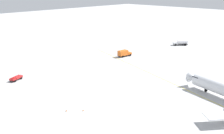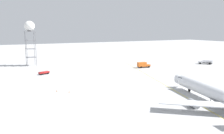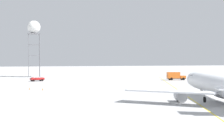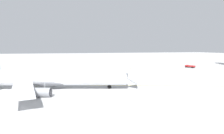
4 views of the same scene
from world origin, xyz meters
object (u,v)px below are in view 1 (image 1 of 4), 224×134
Objects in this scene: fuel_tanker_truck at (181,43)px; safety_cone_mid at (66,110)px; catering_truck_truck at (124,53)px; ops_pickup_truck at (16,78)px; safety_cone_near at (83,110)px.

fuel_tanker_truck is 99.08m from safety_cone_mid.
safety_cone_mid is (27.35, -55.46, -1.38)m from catering_truck_truck.
safety_cone_mid is (20.30, -96.97, -1.27)m from fuel_tanker_truck.
safety_cone_near is at bearing 68.87° from ops_pickup_truck.
catering_truck_truck reaches higher than safety_cone_mid.
fuel_tanker_truck is at bearing 104.10° from safety_cone_near.
ops_pickup_truck is 9.82× the size of safety_cone_near.
fuel_tanker_truck reaches higher than ops_pickup_truck.
ops_pickup_truck is 95.03m from fuel_tanker_truck.
ops_pickup_truck is at bearing 38.08° from fuel_tanker_truck.
catering_truck_truck is at bearing 120.39° from safety_cone_near.
safety_cone_near is 4.64m from safety_cone_mid.
ops_pickup_truck is 9.82× the size of safety_cone_mid.
safety_cone_mid is at bearing -134.07° from safety_cone_near.
ops_pickup_truck is 52.95m from catering_truck_truck.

